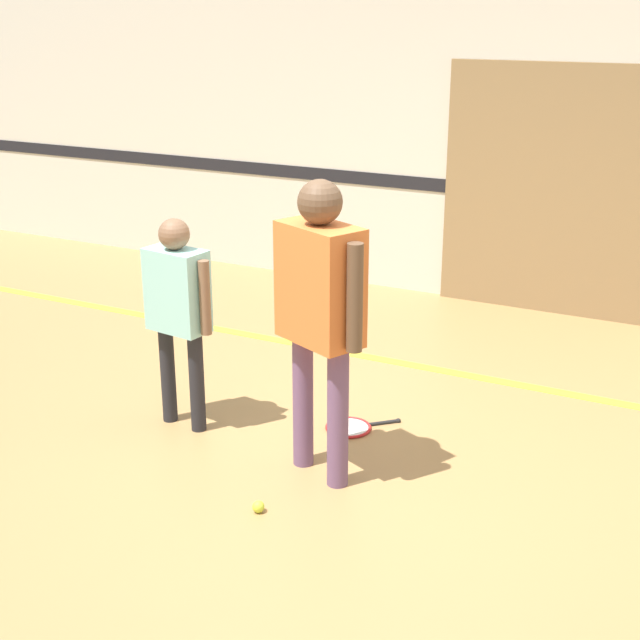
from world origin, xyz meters
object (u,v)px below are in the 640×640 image
object	(u,v)px
racket_spare_on_floor	(351,427)
person_student_left	(178,301)
person_instructor	(320,300)
tennis_ball_by_spare_racket	(339,420)
tennis_ball_near_instructor	(258,507)

from	to	relation	value
racket_spare_on_floor	person_student_left	bearing A→B (deg)	160.46
person_instructor	tennis_ball_by_spare_racket	distance (m)	1.21
person_instructor	tennis_ball_near_instructor	xyz separation A→B (m)	(-0.10, -0.52, -1.03)
racket_spare_on_floor	tennis_ball_by_spare_racket	bearing A→B (deg)	128.08
tennis_ball_by_spare_racket	person_student_left	bearing A→B (deg)	-153.36
person_student_left	tennis_ball_near_instructor	world-z (taller)	person_student_left
person_student_left	racket_spare_on_floor	size ratio (longest dim) A/B	2.86
person_student_left	tennis_ball_by_spare_racket	distance (m)	1.29
person_instructor	person_student_left	xyz separation A→B (m)	(-1.07, 0.17, -0.22)
person_student_left	tennis_ball_by_spare_racket	world-z (taller)	person_student_left
tennis_ball_by_spare_racket	racket_spare_on_floor	bearing A→B (deg)	-8.53
person_instructor	racket_spare_on_floor	size ratio (longest dim) A/B	3.61
person_student_left	tennis_ball_near_instructor	xyz separation A→B (m)	(0.96, -0.69, -0.81)
person_instructor	tennis_ball_by_spare_racket	size ratio (longest dim) A/B	25.96
person_instructor	person_student_left	distance (m)	1.10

